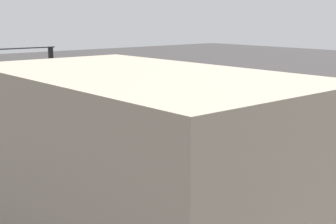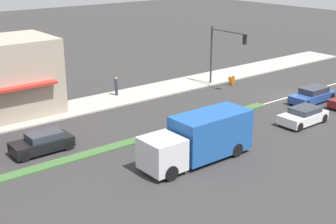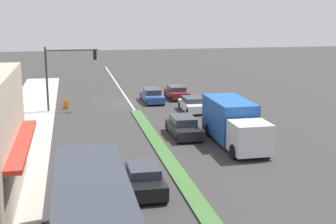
{
  "view_description": "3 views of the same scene",
  "coord_description": "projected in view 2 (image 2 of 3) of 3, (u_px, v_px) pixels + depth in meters",
  "views": [
    {
      "loc": [
        18.47,
        33.04,
        7.48
      ],
      "look_at": [
        1.49,
        13.25,
        2.15
      ],
      "focal_mm": 50.0,
      "sensor_mm": 36.0,
      "label": 1
    },
    {
      "loc": [
        -24.69,
        33.64,
        12.24
      ],
      "look_at": [
        -1.45,
        15.27,
        2.14
      ],
      "focal_mm": 50.0,
      "sensor_mm": 36.0,
      "label": 2
    },
    {
      "loc": [
        5.53,
        44.32,
        8.81
      ],
      "look_at": [
        -1.09,
        12.88,
        1.79
      ],
      "focal_mm": 50.0,
      "sensor_mm": 36.0,
      "label": 3
    }
  ],
  "objects": [
    {
      "name": "pedestrian",
      "position": [
        116.0,
        86.0,
        41.71
      ],
      "size": [
        0.34,
        0.34,
        1.67
      ],
      "color": "#282D42",
      "rests_on": "sidewalk_right"
    },
    {
      "name": "delivery_truck",
      "position": [
        200.0,
        138.0,
        28.71
      ],
      "size": [
        2.44,
        7.5,
        2.87
      ],
      "color": "silver",
      "rests_on": "ground"
    },
    {
      "name": "van_white",
      "position": [
        303.0,
        116.0,
        35.13
      ],
      "size": [
        1.87,
        3.91,
        1.27
      ],
      "color": "silver",
      "rests_on": "ground"
    },
    {
      "name": "traffic_signal_main",
      "position": [
        222.0,
        47.0,
        43.66
      ],
      "size": [
        4.59,
        0.34,
        5.6
      ],
      "color": "#333338",
      "rests_on": "sidewalk_right"
    },
    {
      "name": "ground_plane",
      "position": [
        123.0,
        145.0,
        31.46
      ],
      "size": [
        160.0,
        160.0,
        0.0
      ],
      "primitive_type": "plane",
      "color": "#333030"
    },
    {
      "name": "warning_aframe_sign",
      "position": [
        232.0,
        81.0,
        45.55
      ],
      "size": [
        0.45,
        0.53,
        0.84
      ],
      "color": "orange",
      "rests_on": "ground"
    },
    {
      "name": "coupe_blue",
      "position": [
        312.0,
        95.0,
        40.19
      ],
      "size": [
        1.76,
        4.44,
        1.31
      ],
      "color": "#284793",
      "rests_on": "ground"
    },
    {
      "name": "sidewalk_right",
      "position": [
        57.0,
        112.0,
        37.83
      ],
      "size": [
        4.0,
        73.0,
        0.12
      ],
      "primitive_type": "cube",
      "color": "#A8A399",
      "rests_on": "ground"
    },
    {
      "name": "sedan_dark",
      "position": [
        201.0,
        128.0,
        32.59
      ],
      "size": [
        1.82,
        4.36,
        1.4
      ],
      "color": "black",
      "rests_on": "ground"
    },
    {
      "name": "suv_black",
      "position": [
        42.0,
        143.0,
        30.12
      ],
      "size": [
        1.75,
        3.9,
        1.32
      ],
      "color": "black",
      "rests_on": "ground"
    },
    {
      "name": "lane_marking_center",
      "position": [
        291.0,
        96.0,
        42.03
      ],
      "size": [
        0.16,
        60.0,
        0.01
      ],
      "primitive_type": "cube",
      "color": "beige",
      "rests_on": "ground"
    }
  ]
}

